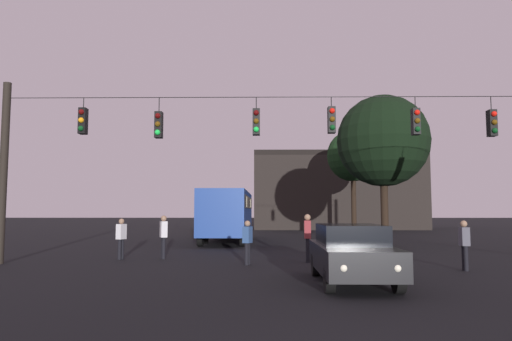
% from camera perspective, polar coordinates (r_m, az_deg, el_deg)
% --- Properties ---
extents(ground_plane, '(168.00, 168.00, 0.00)m').
position_cam_1_polar(ground_plane, '(28.74, 2.95, -8.68)').
color(ground_plane, black).
rests_on(ground_plane, ground).
extents(overhead_signal_span, '(21.06, 0.44, 6.54)m').
position_cam_1_polar(overhead_signal_span, '(16.57, 4.34, 2.25)').
color(overhead_signal_span, black).
rests_on(overhead_signal_span, ground).
extents(city_bus, '(2.64, 11.02, 3.00)m').
position_cam_1_polar(city_bus, '(28.66, -3.44, -4.95)').
color(city_bus, navy).
rests_on(city_bus, ground).
extents(car_near_right, '(1.82, 4.35, 1.52)m').
position_cam_1_polar(car_near_right, '(12.50, 11.71, -9.88)').
color(car_near_right, black).
rests_on(car_near_right, ground).
extents(pedestrian_crossing_left, '(0.35, 0.42, 1.53)m').
position_cam_1_polar(pedestrian_crossing_left, '(16.31, -1.06, -8.57)').
color(pedestrian_crossing_left, black).
rests_on(pedestrian_crossing_left, ground).
extents(pedestrian_crossing_center, '(0.36, 0.42, 1.69)m').
position_cam_1_polar(pedestrian_crossing_center, '(18.62, -11.33, -7.71)').
color(pedestrian_crossing_center, black).
rests_on(pedestrian_crossing_center, ground).
extents(pedestrian_crossing_right, '(0.35, 0.42, 1.57)m').
position_cam_1_polar(pedestrian_crossing_right, '(18.79, -16.29, -7.82)').
color(pedestrian_crossing_right, black).
rests_on(pedestrian_crossing_right, ground).
extents(pedestrian_near_bus, '(0.27, 0.38, 1.75)m').
position_cam_1_polar(pedestrian_near_bus, '(17.22, 6.38, -7.88)').
color(pedestrian_near_bus, black).
rests_on(pedestrian_near_bus, ground).
extents(pedestrian_trailing, '(0.26, 0.37, 1.57)m').
position_cam_1_polar(pedestrian_trailing, '(16.16, 24.31, -8.09)').
color(pedestrian_trailing, black).
rests_on(pedestrian_trailing, ground).
extents(corner_building, '(16.73, 10.11, 7.65)m').
position_cam_1_polar(corner_building, '(49.46, 9.61, -2.59)').
color(corner_building, black).
rests_on(corner_building, ground).
extents(tree_left_silhouette, '(4.21, 4.21, 8.42)m').
position_cam_1_polar(tree_left_silhouette, '(38.48, 11.86, 1.75)').
color(tree_left_silhouette, black).
rests_on(tree_left_silhouette, ground).
extents(tree_behind_building, '(5.10, 5.10, 8.29)m').
position_cam_1_polar(tree_behind_building, '(26.70, 15.38, 3.51)').
color(tree_behind_building, black).
rests_on(tree_behind_building, ground).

